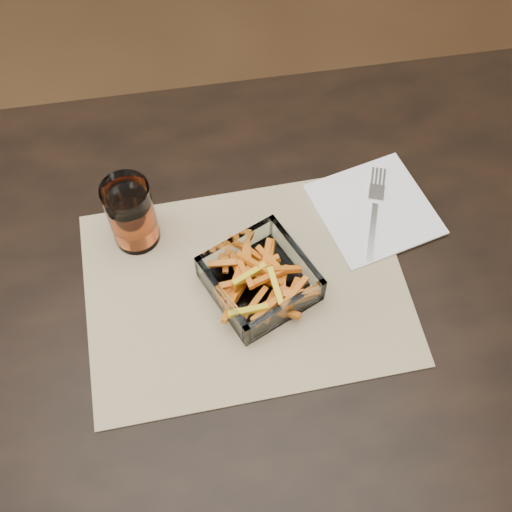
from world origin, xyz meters
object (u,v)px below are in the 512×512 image
object	(u,v)px
dining_table	(243,345)
fork	(375,209)
glass_bowl	(260,280)
tumbler	(132,216)

from	to	relation	value
dining_table	fork	distance (m)	0.29
glass_bowl	fork	xyz separation A→B (m)	(0.19, 0.10, -0.02)
tumbler	fork	size ratio (longest dim) A/B	0.72
dining_table	glass_bowl	xyz separation A→B (m)	(0.03, 0.05, 0.11)
dining_table	glass_bowl	world-z (taller)	glass_bowl
tumbler	fork	distance (m)	0.36
glass_bowl	fork	size ratio (longest dim) A/B	1.05
dining_table	tumbler	xyz separation A→B (m)	(-0.13, 0.16, 0.15)
dining_table	tumbler	distance (m)	0.25
glass_bowl	tumbler	xyz separation A→B (m)	(-0.16, 0.11, 0.03)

